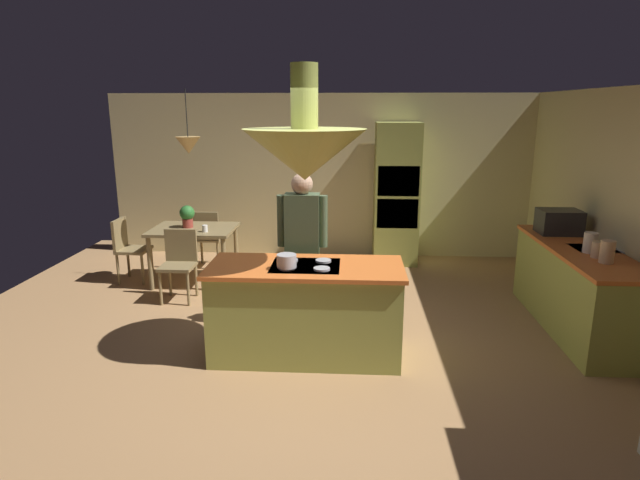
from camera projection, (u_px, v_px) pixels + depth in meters
ground at (308, 345)px, 5.31m from camera, size 8.16×8.16×0.00m
wall_back at (325, 176)px, 8.33m from camera, size 6.80×0.10×2.55m
wall_right at (637, 218)px, 5.19m from camera, size 0.10×7.20×2.55m
kitchen_island at (306, 310)px, 5.00m from camera, size 1.83×0.81×0.93m
counter_run_right at (577, 288)px, 5.61m from camera, size 0.73×2.22×0.91m
oven_tower at (396, 194)px, 7.93m from camera, size 0.66×0.62×2.13m
dining_table at (194, 235)px, 7.08m from camera, size 1.10×0.85×0.76m
person_at_island at (302, 241)px, 5.53m from camera, size 0.53×0.22×1.68m
range_hood at (305, 152)px, 4.63m from camera, size 1.10×1.10×1.00m
pendant_light_over_table at (188, 145)px, 6.79m from camera, size 0.32×0.32×0.82m
chair_facing_island at (179, 260)px, 6.49m from camera, size 0.40×0.40×0.87m
chair_by_back_wall at (207, 235)px, 7.75m from camera, size 0.40×0.40×0.87m
chair_at_corner at (128, 245)px, 7.17m from camera, size 0.40×0.40×0.87m
potted_plant_on_table at (187, 215)px, 7.05m from camera, size 0.20×0.20×0.30m
cup_on_table at (205, 228)px, 6.83m from camera, size 0.07×0.07×0.09m
canister_flour at (607, 252)px, 4.95m from camera, size 0.13×0.13×0.22m
canister_sugar at (598, 250)px, 5.13m from camera, size 0.12×0.12×0.16m
canister_tea at (590, 243)px, 5.30m from camera, size 0.13×0.13×0.21m
microwave_on_counter at (559, 222)px, 6.10m from camera, size 0.46×0.36×0.28m
cooking_pot_on_cooktop at (287, 261)px, 4.75m from camera, size 0.18×0.18×0.12m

